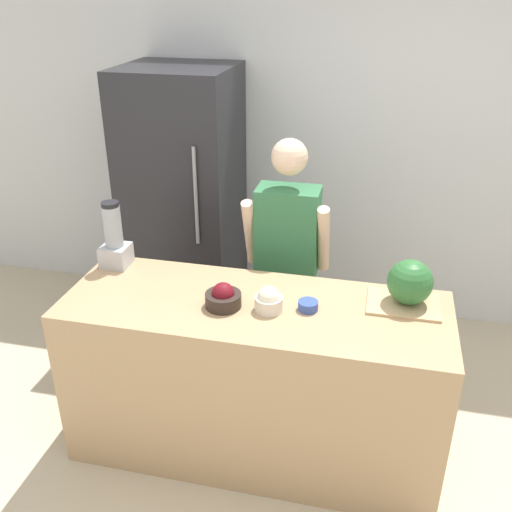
{
  "coord_description": "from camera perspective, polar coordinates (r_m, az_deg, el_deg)",
  "views": [
    {
      "loc": [
        0.56,
        -2.03,
        2.4
      ],
      "look_at": [
        0.0,
        0.39,
        1.18
      ],
      "focal_mm": 40.0,
      "sensor_mm": 36.0,
      "label": 1
    }
  ],
  "objects": [
    {
      "name": "wall_back",
      "position": [
        4.24,
        5.13,
        11.12
      ],
      "size": [
        8.0,
        0.06,
        2.6
      ],
      "color": "silver",
      "rests_on": "ground_plane"
    },
    {
      "name": "blender",
      "position": [
        3.26,
        -13.99,
        1.52
      ],
      "size": [
        0.15,
        0.15,
        0.38
      ],
      "color": "#B7B7BC",
      "rests_on": "counter_island"
    },
    {
      "name": "watermelon",
      "position": [
        2.89,
        15.15,
        -2.53
      ],
      "size": [
        0.22,
        0.22,
        0.22
      ],
      "color": "#2D6B33",
      "rests_on": "cutting_board"
    },
    {
      "name": "bowl_cherries",
      "position": [
        2.82,
        -3.3,
        -4.16
      ],
      "size": [
        0.18,
        0.18,
        0.13
      ],
      "color": "#2D231E",
      "rests_on": "counter_island"
    },
    {
      "name": "cutting_board",
      "position": [
        2.93,
        14.51,
        -4.65
      ],
      "size": [
        0.36,
        0.27,
        0.01
      ],
      "color": "tan",
      "rests_on": "counter_island"
    },
    {
      "name": "ground_plane",
      "position": [
        3.19,
        -1.7,
        -22.54
      ],
      "size": [
        14.0,
        14.0,
        0.0
      ],
      "primitive_type": "plane",
      "color": "beige"
    },
    {
      "name": "refrigerator",
      "position": [
        4.17,
        -7.21,
        5.48
      ],
      "size": [
        0.75,
        0.75,
        1.88
      ],
      "color": "#232328",
      "rests_on": "ground_plane"
    },
    {
      "name": "counter_island",
      "position": [
        3.12,
        -0.15,
        -12.14
      ],
      "size": [
        1.94,
        0.7,
        0.93
      ],
      "color": "tan",
      "rests_on": "ground_plane"
    },
    {
      "name": "bowl_cream",
      "position": [
        2.78,
        1.28,
        -4.47
      ],
      "size": [
        0.14,
        0.14,
        0.13
      ],
      "color": "beige",
      "rests_on": "counter_island"
    },
    {
      "name": "bowl_small_blue",
      "position": [
        2.81,
        5.23,
        -4.96
      ],
      "size": [
        0.1,
        0.1,
        0.05
      ],
      "color": "#334C9E",
      "rests_on": "counter_island"
    },
    {
      "name": "person",
      "position": [
        3.47,
        3.08,
        -0.83
      ],
      "size": [
        0.51,
        0.26,
        1.6
      ],
      "color": "#4C608C",
      "rests_on": "ground_plane"
    }
  ]
}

